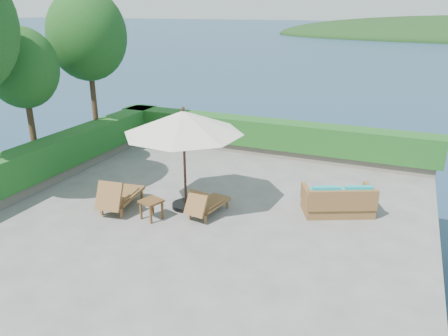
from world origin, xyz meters
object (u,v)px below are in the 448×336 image
at_px(lounge_left, 119,196).
at_px(lounge_right, 206,203).
at_px(side_table, 151,204).
at_px(wicker_loveseat, 338,202).
at_px(patio_umbrella, 183,123).

height_order(lounge_left, lounge_right, lounge_left).
bearing_deg(side_table, wicker_loveseat, 26.39).
xyz_separation_m(side_table, wicker_loveseat, (4.54, 2.25, -0.09)).
distance_m(side_table, wicker_loveseat, 5.07).
distance_m(lounge_right, side_table, 1.47).
relative_size(lounge_left, wicker_loveseat, 0.86).
distance_m(patio_umbrella, lounge_right, 2.25).
bearing_deg(patio_umbrella, lounge_right, -17.03).
xyz_separation_m(patio_umbrella, wicker_loveseat, (4.03, 1.26, -2.10)).
bearing_deg(wicker_loveseat, patio_umbrella, 172.68).
height_order(patio_umbrella, lounge_left, patio_umbrella).
height_order(patio_umbrella, side_table, patio_umbrella).
relative_size(lounge_right, wicker_loveseat, 0.73).
bearing_deg(wicker_loveseat, side_table, -178.32).
bearing_deg(lounge_left, wicker_loveseat, 11.97).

